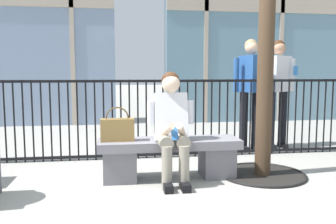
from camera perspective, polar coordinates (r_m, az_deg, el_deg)
ground_plane at (r=4.15m, az=0.20°, el=-10.50°), size 60.00×60.00×0.00m
stone_bench at (r=4.08m, az=0.21°, el=-6.86°), size 1.60×0.44×0.45m
seated_person_with_phone at (r=3.88m, az=0.61°, el=-1.83°), size 0.52×0.66×1.21m
handbag_on_bench at (r=3.96m, az=-8.10°, el=-2.71°), size 0.37×0.15×0.38m
bystander_at_railing at (r=5.67m, az=13.07°, el=4.16°), size 0.55×0.43×1.71m
bystander_further_back at (r=5.93m, az=17.16°, el=4.14°), size 0.55×0.37×1.71m
plaza_railing at (r=4.99m, az=-1.48°, el=-1.07°), size 8.78×0.04×1.11m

